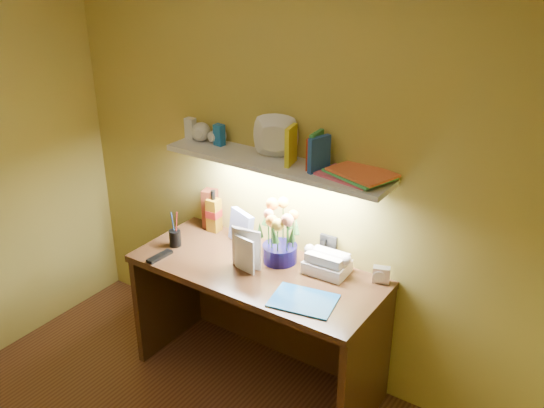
# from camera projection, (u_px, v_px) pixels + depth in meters

# --- Properties ---
(desk) EXTENTS (1.40, 0.60, 0.75)m
(desk) POSITION_uv_depth(u_px,v_px,m) (257.00, 325.00, 3.44)
(desk) COLOR #37230F
(desk) RESTS_ON ground
(flower_bouquet) EXTENTS (0.23, 0.23, 0.34)m
(flower_bouquet) POSITION_uv_depth(u_px,v_px,m) (280.00, 233.00, 3.29)
(flower_bouquet) COLOR #0A073B
(flower_bouquet) RESTS_ON desk
(telephone) EXTENTS (0.23, 0.18, 0.14)m
(telephone) POSITION_uv_depth(u_px,v_px,m) (327.00, 261.00, 3.22)
(telephone) COLOR white
(telephone) RESTS_ON desk
(desk_clock) EXTENTS (0.10, 0.07, 0.09)m
(desk_clock) POSITION_uv_depth(u_px,v_px,m) (381.00, 275.00, 3.14)
(desk_clock) COLOR silver
(desk_clock) RESTS_ON desk
(whisky_bottle) EXTENTS (0.08, 0.08, 0.26)m
(whisky_bottle) POSITION_uv_depth(u_px,v_px,m) (214.00, 211.00, 3.64)
(whisky_bottle) COLOR #A06E11
(whisky_bottle) RESTS_ON desk
(whisky_box) EXTENTS (0.10, 0.10, 0.25)m
(whisky_box) POSITION_uv_depth(u_px,v_px,m) (210.00, 209.00, 3.68)
(whisky_box) COLOR #5F2411
(whisky_box) RESTS_ON desk
(pen_cup) EXTENTS (0.09, 0.09, 0.17)m
(pen_cup) POSITION_uv_depth(u_px,v_px,m) (175.00, 233.00, 3.48)
(pen_cup) COLOR black
(pen_cup) RESTS_ON desk
(art_card) EXTENTS (0.19, 0.11, 0.19)m
(art_card) POSITION_uv_depth(u_px,v_px,m) (241.00, 228.00, 3.51)
(art_card) COLOR white
(art_card) RESTS_ON desk
(tv_remote) EXTENTS (0.05, 0.17, 0.02)m
(tv_remote) POSITION_uv_depth(u_px,v_px,m) (160.00, 256.00, 3.38)
(tv_remote) COLOR black
(tv_remote) RESTS_ON desk
(blue_folder) EXTENTS (0.35, 0.29, 0.01)m
(blue_folder) POSITION_uv_depth(u_px,v_px,m) (303.00, 301.00, 2.99)
(blue_folder) COLOR #155EAB
(blue_folder) RESTS_ON desk
(desk_book_a) EXTENTS (0.17, 0.04, 0.23)m
(desk_book_a) POSITION_uv_depth(u_px,v_px,m) (232.00, 245.00, 3.28)
(desk_book_a) COLOR beige
(desk_book_a) RESTS_ON desk
(desk_book_b) EXTENTS (0.15, 0.04, 0.20)m
(desk_book_b) POSITION_uv_depth(u_px,v_px,m) (235.00, 250.00, 3.27)
(desk_book_b) COLOR silver
(desk_book_b) RESTS_ON desk
(wall_shelf) EXTENTS (1.32, 0.35, 0.23)m
(wall_shelf) POSITION_uv_depth(u_px,v_px,m) (280.00, 159.00, 3.17)
(wall_shelf) COLOR silver
(wall_shelf) RESTS_ON ground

